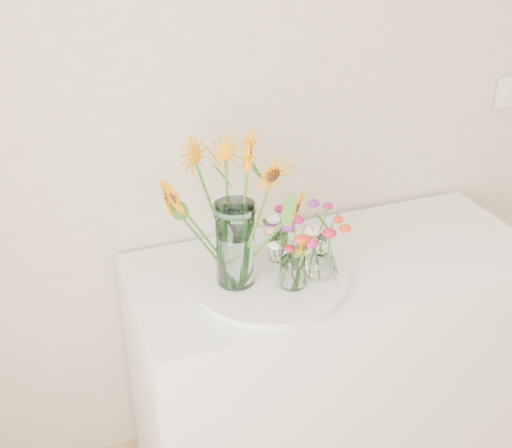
% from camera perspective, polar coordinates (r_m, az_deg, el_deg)
% --- Properties ---
extents(counter, '(1.40, 0.60, 0.90)m').
position_cam_1_polar(counter, '(2.45, 6.68, -12.17)').
color(counter, white).
rests_on(counter, ground_plane).
extents(tray, '(0.47, 0.47, 0.02)m').
position_cam_1_polar(tray, '(2.03, 1.17, -5.12)').
color(tray, white).
rests_on(tray, counter).
extents(mason_jar, '(0.15, 0.15, 0.27)m').
position_cam_1_polar(mason_jar, '(1.93, -1.85, -1.85)').
color(mason_jar, '#A0CECC').
rests_on(mason_jar, tray).
extents(sunflower_bouquet, '(0.85, 0.85, 0.52)m').
position_cam_1_polar(sunflower_bouquet, '(1.87, -1.91, 1.34)').
color(sunflower_bouquet, orange).
rests_on(sunflower_bouquet, tray).
extents(small_vase_a, '(0.09, 0.09, 0.13)m').
position_cam_1_polar(small_vase_a, '(1.95, 3.28, -4.04)').
color(small_vase_a, white).
rests_on(small_vase_a, tray).
extents(wildflower_posy_a, '(0.20, 0.20, 0.22)m').
position_cam_1_polar(wildflower_posy_a, '(1.93, 3.32, -2.91)').
color(wildflower_posy_a, '#F83A15').
rests_on(wildflower_posy_a, tray).
extents(small_vase_b, '(0.13, 0.13, 0.15)m').
position_cam_1_polar(small_vase_b, '(2.00, 5.77, -2.89)').
color(small_vase_b, white).
rests_on(small_vase_b, tray).
extents(wildflower_posy_b, '(0.22, 0.22, 0.24)m').
position_cam_1_polar(wildflower_posy_b, '(1.98, 5.83, -1.78)').
color(wildflower_posy_b, '#F83A15').
rests_on(wildflower_posy_b, tray).
extents(small_vase_c, '(0.07, 0.07, 0.10)m').
position_cam_1_polar(small_vase_c, '(2.09, 2.01, -2.03)').
color(small_vase_c, white).
rests_on(small_vase_c, tray).
extents(wildflower_posy_c, '(0.17, 0.17, 0.19)m').
position_cam_1_polar(wildflower_posy_c, '(2.06, 2.03, -0.95)').
color(wildflower_posy_c, '#F83A15').
rests_on(wildflower_posy_c, tray).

